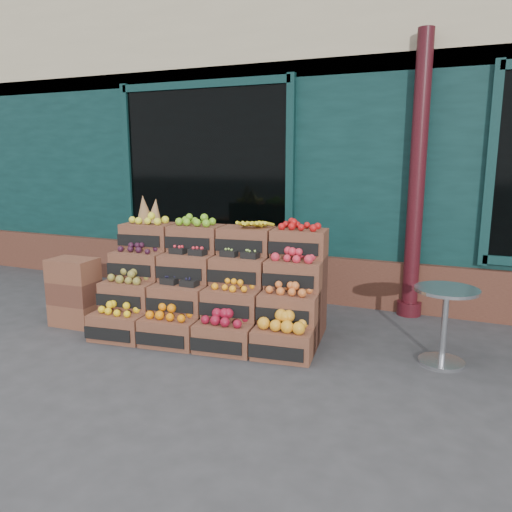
% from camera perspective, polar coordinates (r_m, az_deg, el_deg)
% --- Properties ---
extents(ground, '(60.00, 60.00, 0.00)m').
position_cam_1_polar(ground, '(4.66, -1.16, -12.09)').
color(ground, '#373739').
rests_on(ground, ground).
extents(shop_facade, '(12.00, 6.24, 4.80)m').
position_cam_1_polar(shop_facade, '(9.19, 12.49, 14.51)').
color(shop_facade, '#0C2C2A').
rests_on(shop_facade, ground).
extents(crate_display, '(2.40, 1.38, 1.43)m').
position_cam_1_polar(crate_display, '(5.31, -4.88, -4.11)').
color(crate_display, brown).
rests_on(crate_display, ground).
extents(spare_crates, '(0.52, 0.37, 0.75)m').
position_cam_1_polar(spare_crates, '(5.89, -20.04, -3.88)').
color(spare_crates, brown).
rests_on(spare_crates, ground).
extents(bistro_table, '(0.56, 0.56, 0.71)m').
position_cam_1_polar(bistro_table, '(4.80, 20.77, -6.54)').
color(bistro_table, silver).
rests_on(bistro_table, ground).
extents(shopkeeper, '(0.76, 0.51, 2.05)m').
position_cam_1_polar(shopkeeper, '(7.39, -3.63, 4.93)').
color(shopkeeper, '#134422').
rests_on(shopkeeper, ground).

